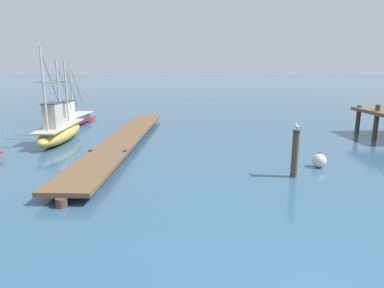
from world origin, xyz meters
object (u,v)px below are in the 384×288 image
object	(u,v)px
mooring_buoy	(319,161)
mooring_piling	(295,153)
perched_seagull	(297,126)
fishing_boat_3	(71,119)
fishing_boat_0	(59,130)

from	to	relation	value
mooring_buoy	mooring_piling	bearing A→B (deg)	-138.20
mooring_piling	mooring_buoy	bearing A→B (deg)	41.80
perched_seagull	mooring_buoy	xyz separation A→B (m)	(1.46, 1.31, -1.72)
fishing_boat_3	mooring_piling	size ratio (longest dim) A/B	3.47
fishing_boat_3	mooring_piling	world-z (taller)	fishing_boat_3
mooring_piling	perched_seagull	distance (m)	1.05
mooring_piling	fishing_boat_3	bearing A→B (deg)	138.29
fishing_boat_3	perched_seagull	xyz separation A→B (m)	(13.09, -11.67, 1.50)
mooring_piling	perched_seagull	xyz separation A→B (m)	(0.00, -0.01, 1.05)
fishing_boat_0	fishing_boat_3	distance (m)	5.70
fishing_boat_0	perched_seagull	distance (m)	13.30
fishing_boat_0	perched_seagull	bearing A→B (deg)	-27.67
perched_seagull	fishing_boat_3	bearing A→B (deg)	138.28
fishing_boat_3	mooring_buoy	size ratio (longest dim) A/B	9.67
fishing_boat_0	mooring_buoy	distance (m)	14.04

